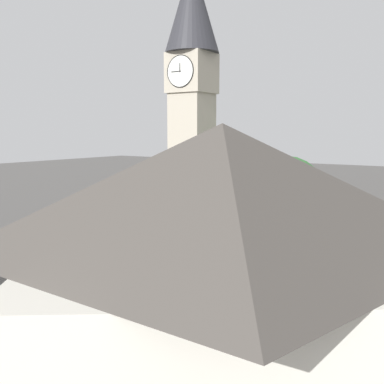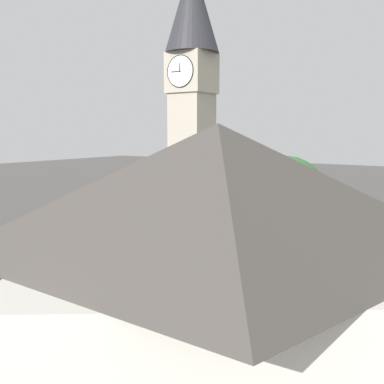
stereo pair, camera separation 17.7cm
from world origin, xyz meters
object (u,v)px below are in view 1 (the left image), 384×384
at_px(clock_tower, 192,87).
at_px(car_white_side, 130,236).
at_px(car_silver_kerb, 152,222).
at_px(building_terrace_right, 221,296).
at_px(lamp_post, 199,244).
at_px(car_red_corner, 379,261).
at_px(pedestrian, 195,298).
at_px(car_blue_kerb, 34,251).
at_px(tree, 285,197).
at_px(road_sign, 303,249).

distance_m(clock_tower, car_white_side, 13.19).
bearing_deg(car_silver_kerb, car_white_side, 110.30).
xyz_separation_m(building_terrace_right, lamp_post, (6.80, -9.45, -1.62)).
bearing_deg(car_red_corner, lamp_post, 57.11).
relative_size(car_white_side, pedestrian, 2.63).
bearing_deg(car_silver_kerb, lamp_post, 137.00).
xyz_separation_m(car_red_corner, pedestrian, (6.14, 12.73, 0.25)).
distance_m(car_blue_kerb, car_silver_kerb, 12.65).
distance_m(car_red_corner, tree, 7.88).
distance_m(clock_tower, tree, 10.65).
xyz_separation_m(car_white_side, road_sign, (-14.68, 0.22, 1.14)).
bearing_deg(building_terrace_right, car_red_corner, -90.75).
height_order(car_red_corner, tree, tree).
bearing_deg(tree, car_silver_kerb, -3.09).
height_order(car_silver_kerb, pedestrian, pedestrian).
bearing_deg(car_white_side, building_terrace_right, 137.68).
distance_m(tree, road_sign, 6.32).
distance_m(car_silver_kerb, lamp_post, 18.40).
bearing_deg(building_terrace_right, lamp_post, -54.25).
bearing_deg(car_silver_kerb, pedestrian, 135.08).
bearing_deg(clock_tower, lamp_post, 126.45).
bearing_deg(clock_tower, car_red_corner, -160.50).
bearing_deg(car_silver_kerb, car_blue_kerb, 87.27).
xyz_separation_m(car_blue_kerb, car_red_corner, (-21.01, -11.13, 0.00)).
relative_size(car_silver_kerb, building_terrace_right, 0.34).
height_order(clock_tower, building_terrace_right, clock_tower).
bearing_deg(building_terrace_right, car_white_side, -42.32).
height_order(building_terrace_right, road_sign, building_terrace_right).
height_order(car_silver_kerb, car_white_side, same).
xyz_separation_m(building_terrace_right, road_sign, (3.48, -16.31, -2.92)).
distance_m(car_silver_kerb, road_sign, 17.61).
distance_m(pedestrian, tree, 13.94).
distance_m(car_blue_kerb, car_white_side, 7.73).
relative_size(car_silver_kerb, pedestrian, 2.64).
relative_size(car_blue_kerb, lamp_post, 0.93).
xyz_separation_m(tree, building_terrace_right, (-6.70, 21.16, 0.46)).
bearing_deg(lamp_post, car_white_side, -31.95).
distance_m(clock_tower, car_silver_kerb, 15.37).
bearing_deg(tree, car_white_side, 21.98).
distance_m(car_silver_kerb, pedestrian, 20.16).
bearing_deg(car_white_side, car_silver_kerb, -69.70).
bearing_deg(car_white_side, car_red_corner, -168.20).
height_order(clock_tower, lamp_post, clock_tower).
height_order(car_white_side, building_terrace_right, building_terrace_right).
bearing_deg(road_sign, car_silver_kerb, -18.50).
distance_m(building_terrace_right, lamp_post, 11.76).
bearing_deg(lamp_post, car_blue_kerb, 0.82).
bearing_deg(road_sign, clock_tower, 1.24).
height_order(tree, lamp_post, tree).
height_order(lamp_post, road_sign, lamp_post).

